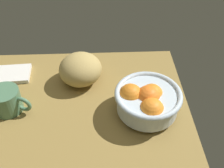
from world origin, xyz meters
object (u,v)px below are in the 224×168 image
at_px(napkin_folded, 10,74).
at_px(fruit_bowl, 147,100).
at_px(bread_loaf, 80,69).
at_px(mug, 7,101).

bearing_deg(napkin_folded, fruit_bowl, -22.80).
relative_size(bread_loaf, napkin_folded, 1.04).
bearing_deg(bread_loaf, fruit_bowl, -37.58).
distance_m(bread_loaf, mug, 0.25).
relative_size(fruit_bowl, mug, 1.57).
relative_size(napkin_folded, mug, 1.10).
height_order(bread_loaf, napkin_folded, bread_loaf).
bearing_deg(mug, fruit_bowl, -4.25).
bearing_deg(fruit_bowl, napkin_folded, 157.20).
distance_m(fruit_bowl, mug, 0.42).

